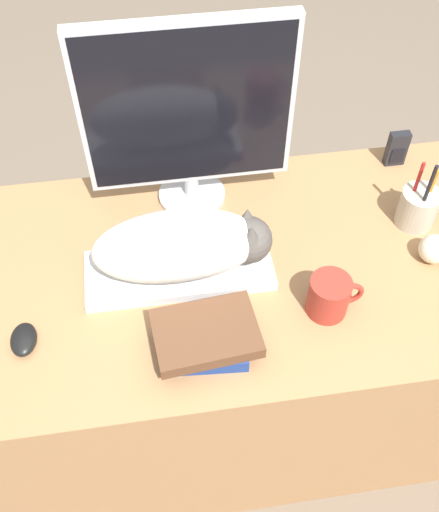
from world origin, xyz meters
The scene contains 11 objects.
ground_plane centered at (0.00, 0.00, 0.00)m, with size 12.00×12.00×0.00m, color #6B5B4C.
desk centered at (0.00, 0.36, 0.36)m, with size 1.36×0.71×0.71m.
keyboard centered at (-0.19, 0.35, 0.72)m, with size 0.43×0.16×0.02m.
cat centered at (-0.17, 0.35, 0.81)m, with size 0.40×0.17×0.16m.
monitor centered at (-0.13, 0.59, 0.98)m, with size 0.49×0.17×0.50m.
computer_mouse centered at (-0.53, 0.21, 0.73)m, with size 0.06×0.08×0.03m.
coffee_mug centered at (0.13, 0.20, 0.76)m, with size 0.13×0.09×0.10m.
pen_cup centered at (0.41, 0.43, 0.76)m, with size 0.09×0.09×0.21m.
baseball centered at (0.41, 0.31, 0.75)m, with size 0.07×0.07×0.07m.
phone centered at (0.43, 0.64, 0.76)m, with size 0.05×0.03×0.10m.
book_stack centered at (-0.15, 0.15, 0.75)m, with size 0.23×0.17×0.07m.
Camera 1 is at (-0.22, -0.50, 1.83)m, focal length 42.00 mm.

